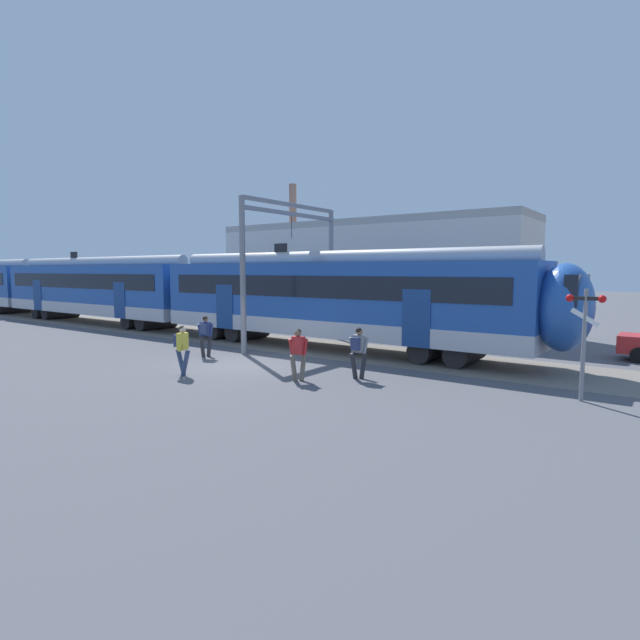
{
  "coord_description": "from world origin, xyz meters",
  "views": [
    {
      "loc": [
        12.96,
        -12.97,
        3.49
      ],
      "look_at": [
        1.94,
        2.28,
        1.6
      ],
      "focal_mm": 28.0,
      "sensor_mm": 36.0,
      "label": 1
    }
  ],
  "objects": [
    {
      "name": "pedestrian_grey",
      "position": [
        4.71,
        0.54,
        0.99
      ],
      "size": [
        0.55,
        0.63,
        1.67
      ],
      "color": "#28282D",
      "rests_on": "ground"
    },
    {
      "name": "catenary_gantry",
      "position": [
        -1.69,
        5.06,
        4.31
      ],
      "size": [
        0.24,
        6.64,
        6.53
      ],
      "color": "gray",
      "rests_on": "ground"
    },
    {
      "name": "commuter_train",
      "position": [
        -17.46,
        5.06,
        2.25
      ],
      "size": [
        56.65,
        3.07,
        4.73
      ],
      "color": "silver",
      "rests_on": "ground"
    },
    {
      "name": "pedestrian_navy",
      "position": [
        -2.39,
        0.4,
        0.99
      ],
      "size": [
        0.52,
        0.71,
        1.67
      ],
      "color": "#28282D",
      "rests_on": "ground"
    },
    {
      "name": "crossing_signal",
      "position": [
        10.98,
        1.69,
        2.01
      ],
      "size": [
        0.96,
        0.22,
        3.0
      ],
      "color": "gray",
      "rests_on": "ground"
    },
    {
      "name": "pedestrian_yellow",
      "position": [
        -0.33,
        -2.4,
        0.99
      ],
      "size": [
        0.71,
        0.53,
        1.67
      ],
      "color": "navy",
      "rests_on": "ground"
    },
    {
      "name": "background_building",
      "position": [
        -2.68,
        13.5,
        3.21
      ],
      "size": [
        19.18,
        5.0,
        9.2
      ],
      "color": "beige",
      "rests_on": "ground"
    },
    {
      "name": "ground_plane",
      "position": [
        0.0,
        0.0,
        0.0
      ],
      "size": [
        160.0,
        160.0,
        0.0
      ],
      "primitive_type": "plane",
      "color": "#515156"
    },
    {
      "name": "pedestrian_red",
      "position": [
        3.33,
        -0.81,
        0.99
      ],
      "size": [
        0.54,
        0.69,
        1.67
      ],
      "color": "#6B6051",
      "rests_on": "ground"
    },
    {
      "name": "track_bed",
      "position": [
        -10.65,
        5.06,
        0.01
      ],
      "size": [
        80.0,
        4.4,
        0.01
      ],
      "primitive_type": "cube",
      "color": "slate",
      "rests_on": "ground"
    }
  ]
}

